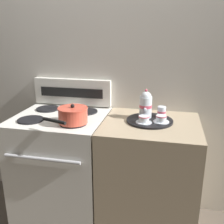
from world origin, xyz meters
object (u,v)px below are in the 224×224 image
(stove, at_px, (63,167))
(teacup_left, at_px, (161,119))
(saucepan, at_px, (73,115))
(serving_tray, at_px, (150,121))
(teapot, at_px, (146,105))
(creamer_jug, at_px, (162,112))
(teacup_right, at_px, (144,119))

(stove, xyz_separation_m, teacup_left, (0.76, -0.01, 0.48))
(saucepan, relative_size, serving_tray, 0.97)
(teapot, xyz_separation_m, creamer_jug, (0.12, 0.03, -0.06))
(teacup_right, bearing_deg, teapot, 91.02)
(saucepan, height_order, teapot, teapot)
(teacup_left, bearing_deg, stove, 179.41)
(saucepan, bearing_deg, stove, 138.67)
(serving_tray, relative_size, teacup_left, 2.96)
(stove, distance_m, teacup_left, 0.90)
(teacup_right, height_order, creamer_jug, creamer_jug)
(stove, relative_size, saucepan, 2.78)
(stove, distance_m, teacup_right, 0.81)
(serving_tray, relative_size, teapot, 1.57)
(saucepan, bearing_deg, teapot, 24.65)
(saucepan, height_order, creamer_jug, saucepan)
(serving_tray, relative_size, creamer_jug, 4.15)
(saucepan, bearing_deg, teacup_left, 12.72)
(teacup_right, bearing_deg, stove, 176.12)
(teacup_right, xyz_separation_m, creamer_jug, (0.11, 0.15, 0.02))
(teapot, height_order, creamer_jug, teapot)
(teapot, height_order, teacup_left, teapot)
(stove, bearing_deg, saucepan, -41.33)
(serving_tray, distance_m, teacup_right, 0.09)
(teacup_left, bearing_deg, saucepan, -167.28)
(teapot, distance_m, teacup_left, 0.16)
(serving_tray, bearing_deg, saucepan, -161.61)
(saucepan, height_order, teacup_left, saucepan)
(serving_tray, xyz_separation_m, creamer_jug, (0.08, 0.08, 0.05))
(stove, xyz_separation_m, teacup_right, (0.65, -0.04, 0.48))
(saucepan, distance_m, creamer_jug, 0.65)
(saucepan, distance_m, teacup_left, 0.62)
(stove, bearing_deg, teapot, 6.85)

